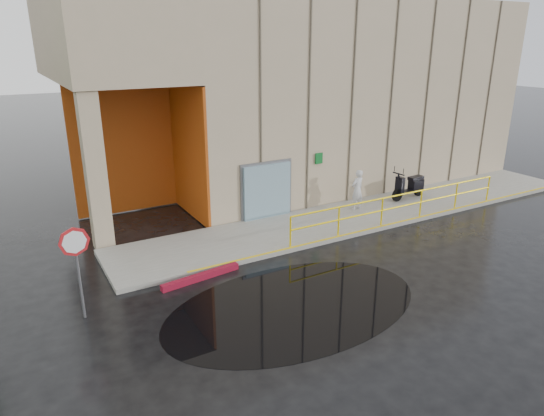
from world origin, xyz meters
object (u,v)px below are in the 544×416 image
(person, at_px, (357,190))
(stop_sign, at_px, (76,252))
(red_curb, at_px, (201,277))
(scooter, at_px, (410,179))

(person, bearing_deg, stop_sign, 4.72)
(person, distance_m, red_curb, 7.74)
(stop_sign, distance_m, red_curb, 3.63)
(scooter, height_order, stop_sign, stop_sign)
(person, relative_size, stop_sign, 0.66)
(scooter, bearing_deg, red_curb, -172.36)
(person, xyz_separation_m, scooter, (2.74, -0.01, 0.03))
(red_curb, bearing_deg, stop_sign, -171.78)
(person, bearing_deg, scooter, 170.15)
(scooter, height_order, red_curb, scooter)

